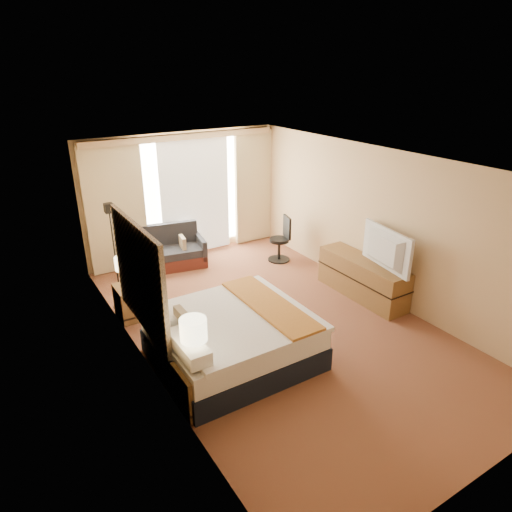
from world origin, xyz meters
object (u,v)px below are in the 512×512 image
desk_chair (281,241)px  lamp_left (193,331)px  bed (232,338)px  television (381,249)px  nightstand_left (198,387)px  media_dresser (362,278)px  lamp_right (123,264)px  floor_lamp (112,229)px  nightstand_right (131,302)px  loveseat (171,253)px

desk_chair → lamp_left: size_ratio=1.44×
bed → television: (2.84, 0.07, 0.68)m
desk_chair → nightstand_left: bearing=-122.0°
lamp_left → desk_chair: bearing=42.4°
media_dresser → desk_chair: (-0.28, 2.09, 0.07)m
lamp_left → lamp_right: 2.51m
media_dresser → floor_lamp: bearing=143.0°
nightstand_right → floor_lamp: bearing=83.9°
desk_chair → lamp_right: size_ratio=1.82×
lamp_left → nightstand_right: bearing=89.9°
loveseat → floor_lamp: bearing=-153.5°
media_dresser → loveseat: bearing=127.9°
nightstand_right → desk_chair: 3.48m
nightstand_left → floor_lamp: size_ratio=0.34×
bed → nightstand_left: bearing=-143.7°
nightstand_right → loveseat: size_ratio=0.38×
lamp_right → media_dresser: bearing=-21.3°
nightstand_right → floor_lamp: (0.13, 1.24, 0.86)m
nightstand_left → bed: 1.01m
television → nightstand_right: bearing=72.6°
floor_lamp → desk_chair: floor_lamp is taller
desk_chair → television: 2.56m
lamp_right → television: (3.71, -1.85, 0.09)m
bed → television: 2.92m
nightstand_left → lamp_left: lamp_left is taller
loveseat → floor_lamp: floor_lamp is taller
nightstand_left → loveseat: 4.30m
nightstand_right → media_dresser: (3.70, -1.45, 0.07)m
media_dresser → television: (-0.05, -0.39, 0.69)m
loveseat → lamp_right: lamp_right is taller
media_dresser → lamp_left: lamp_left is taller
nightstand_left → nightstand_right: same height
lamp_right → bed: bearing=-65.6°
nightstand_right → lamp_left: (-0.00, -2.49, 0.79)m
lamp_left → nightstand_left: bearing=-64.1°
bed → lamp_right: size_ratio=3.88×
nightstand_right → loveseat: (1.33, 1.59, 0.00)m
bed → floor_lamp: 3.31m
television → lamp_right: bearing=72.8°
floor_lamp → lamp_left: (-0.14, -3.73, -0.07)m
loveseat → desk_chair: desk_chair is taller
nightstand_left → bed: size_ratio=0.27×
nightstand_right → bed: 2.07m
lamp_right → desk_chair: bearing=10.1°
loveseat → lamp_left: lamp_left is taller
nightstand_left → nightstand_right: size_ratio=1.00×
television → desk_chair: bearing=14.7°
lamp_left → television: television is taller
loveseat → lamp_right: 2.21m
television → media_dresser: bearing=1.9°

